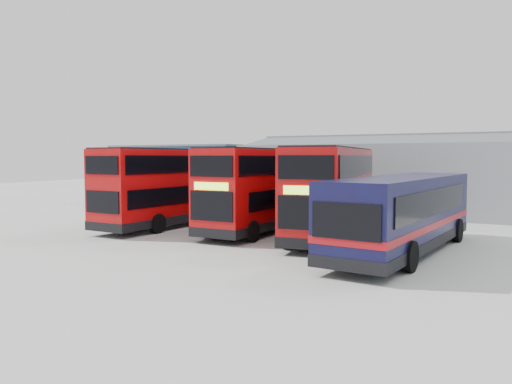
% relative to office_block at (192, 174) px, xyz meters
% --- Properties ---
extents(ground_plane, '(120.00, 120.00, 0.00)m').
position_rel_office_block_xyz_m(ground_plane, '(14.00, -17.99, -2.58)').
color(ground_plane, '#ACACA7').
rests_on(ground_plane, ground).
extents(office_block, '(12.30, 8.32, 5.12)m').
position_rel_office_block_xyz_m(office_block, '(0.00, 0.00, 0.00)').
color(office_block, navy).
rests_on(office_block, ground).
extents(maintenance_shed, '(30.50, 12.00, 5.89)m').
position_rel_office_block_xyz_m(maintenance_shed, '(22.00, 2.01, 0.02)').
color(maintenance_shed, gray).
rests_on(maintenance_shed, ground).
extents(double_decker_left, '(3.06, 10.92, 4.58)m').
position_rel_office_block_xyz_m(double_decker_left, '(8.05, -13.52, -0.30)').
color(double_decker_left, '#AA090B').
rests_on(double_decker_left, ground).
extents(double_decker_centre, '(2.80, 10.81, 4.56)m').
position_rel_office_block_xyz_m(double_decker_centre, '(13.81, -12.71, -0.31)').
color(double_decker_centre, '#AA090B').
rests_on(double_decker_centre, ground).
extents(double_decker_right, '(3.99, 11.02, 4.57)m').
position_rel_office_block_xyz_m(double_decker_right, '(17.99, -13.38, -0.31)').
color(double_decker_right, '#AA090B').
rests_on(double_decker_right, ground).
extents(single_decker_blue, '(4.02, 12.25, 3.26)m').
position_rel_office_block_xyz_m(single_decker_blue, '(21.99, -15.82, -0.96)').
color(single_decker_blue, black).
rests_on(single_decker_blue, ground).
extents(panel_van, '(2.52, 4.83, 2.02)m').
position_rel_office_block_xyz_m(panel_van, '(-2.17, -6.27, -1.45)').
color(panel_van, white).
rests_on(panel_van, ground).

